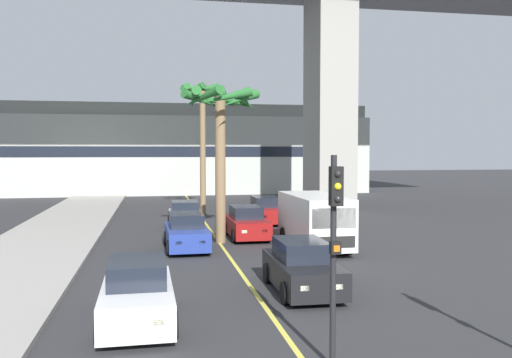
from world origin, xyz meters
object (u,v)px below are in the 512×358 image
Objects in this scene: car_queue_sixth at (137,294)px; car_queue_fifth at (302,268)px; car_queue_fourth at (265,211)px; traffic_light_median_near at (335,231)px; palm_tree_near_median at (203,108)px; palm_tree_mid_median at (220,120)px; car_queue_second at (246,223)px; delivery_van at (314,220)px; car_queue_front at (185,217)px; car_queue_third at (186,233)px.

car_queue_fifth is at bearing 24.70° from car_queue_sixth.
car_queue_sixth is (-6.90, -17.83, 0.00)m from car_queue_fourth.
traffic_light_median_near is 26.87m from palm_tree_near_median.
palm_tree_mid_median reaches higher than car_queue_fifth.
palm_tree_mid_median is at bearing -142.12° from car_queue_second.
delivery_van is at bearing 70.33° from car_queue_fifth.
delivery_van is (7.27, 9.04, 0.57)m from car_queue_sixth.
delivery_van is at bearing 74.97° from traffic_light_median_near.
car_queue_front and car_queue_fourth have the same top height.
car_queue_front and car_queue_second have the same top height.
car_queue_front is 1.01× the size of car_queue_fourth.
car_queue_third and car_queue_fifth have the same top height.
car_queue_fifth is (-0.03, -10.33, 0.00)m from car_queue_second.
delivery_van reaches higher than car_queue_sixth.
car_queue_fifth is at bearing -97.52° from car_queue_fourth.
car_queue_front is at bearing 101.63° from car_queue_fifth.
car_queue_fourth is 1.00× the size of car_queue_fifth.
car_queue_second is at bearing -48.57° from car_queue_front.
car_queue_second is 5.65m from car_queue_fourth.
palm_tree_near_median is 11.55m from palm_tree_mid_median.
car_queue_front and car_queue_fifth have the same top height.
car_queue_sixth is 5.65m from traffic_light_median_near.
traffic_light_median_near is at bearing -84.59° from car_queue_front.
car_queue_sixth is at bearing -100.16° from car_queue_third.
car_queue_sixth is at bearing -99.09° from palm_tree_near_median.
car_queue_fourth is at bearing 23.25° from car_queue_front.
car_queue_third is 9.35m from car_queue_fourth.
palm_tree_near_median reaches higher than car_queue_front.
car_queue_sixth is (-2.05, -15.75, 0.00)m from car_queue_front.
car_queue_front and car_queue_third have the same top height.
car_queue_second is 0.47× the size of palm_tree_near_median.
car_queue_third is at bearing 111.39° from car_queue_fifth.
car_queue_fourth is at bearing 56.90° from car_queue_third.
car_queue_sixth is 11.62m from delivery_van.
car_queue_third is 0.79× the size of delivery_van.
car_queue_third is 5.46m from palm_tree_mid_median.
palm_tree_mid_median reaches higher than car_queue_second.
delivery_van is at bearing -52.07° from car_queue_front.
traffic_light_median_near is at bearing -81.25° from car_queue_third.
palm_tree_near_median is (-1.20, 10.36, 6.38)m from car_queue_second.
palm_tree_near_median is (-1.17, 20.70, 6.38)m from car_queue_fifth.
car_queue_front is 9.74m from palm_tree_near_median.
car_queue_front is 6.73m from palm_tree_mid_median.
car_queue_front is 1.00× the size of car_queue_third.
car_queue_second is 0.78× the size of delivery_van.
car_queue_third is at bearing 170.15° from delivery_van.
car_queue_front is 4.25m from car_queue_second.
traffic_light_median_near is 0.48× the size of palm_tree_near_median.
car_queue_sixth is at bearing -106.78° from palm_tree_mid_median.
car_queue_front is at bearing 131.43° from car_queue_second.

